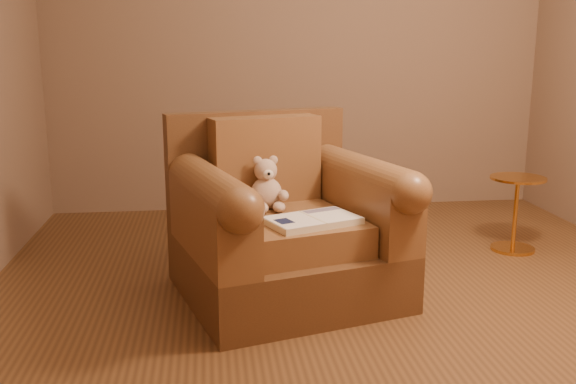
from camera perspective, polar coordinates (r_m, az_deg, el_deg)
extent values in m
plane|color=brown|center=(3.54, 5.50, -9.11)|extent=(4.00, 4.00, 0.00)
cube|color=#7D624D|center=(5.26, 0.99, 13.17)|extent=(4.00, 0.02, 2.70)
cube|color=brown|center=(3.48, -0.11, -6.83)|extent=(1.30, 1.26, 0.30)
cube|color=brown|center=(3.76, -2.78, 2.23)|extent=(1.05, 0.39, 0.66)
cube|color=brown|center=(3.36, 0.24, -3.44)|extent=(0.80, 0.89, 0.16)
cube|color=brown|center=(3.62, -2.03, 2.93)|extent=(0.64, 0.33, 0.48)
cube|color=brown|center=(3.20, -6.80, -2.69)|extent=(0.45, 0.93, 0.34)
cube|color=brown|center=(3.52, 6.64, -1.25)|extent=(0.45, 0.93, 0.34)
cylinder|color=brown|center=(3.16, -6.88, 0.29)|extent=(0.45, 0.93, 0.21)
cylinder|color=brown|center=(3.48, 6.71, 1.47)|extent=(0.45, 0.93, 0.21)
ellipsoid|color=tan|center=(3.48, -1.94, -0.12)|extent=(0.17, 0.15, 0.18)
sphere|color=tan|center=(3.47, -2.00, 1.95)|extent=(0.12, 0.12, 0.12)
ellipsoid|color=tan|center=(3.45, -2.74, 2.78)|extent=(0.05, 0.03, 0.05)
ellipsoid|color=tan|center=(3.47, -1.32, 2.85)|extent=(0.05, 0.03, 0.05)
ellipsoid|color=beige|center=(3.41, -1.78, 1.58)|extent=(0.06, 0.04, 0.05)
sphere|color=black|center=(3.39, -1.70, 1.63)|extent=(0.02, 0.02, 0.02)
ellipsoid|color=tan|center=(3.40, -2.98, -0.46)|extent=(0.06, 0.11, 0.06)
ellipsoid|color=tan|center=(3.43, -0.40, -0.30)|extent=(0.06, 0.11, 0.06)
ellipsoid|color=tan|center=(3.39, -2.31, -1.43)|extent=(0.07, 0.11, 0.06)
ellipsoid|color=tan|center=(3.41, -0.80, -1.34)|extent=(0.07, 0.11, 0.06)
cube|color=beige|center=(3.19, 2.20, -2.56)|extent=(0.51, 0.41, 0.03)
cube|color=white|center=(3.13, 0.45, -2.52)|extent=(0.30, 0.33, 0.00)
cube|color=white|center=(3.24, 3.89, -2.01)|extent=(0.30, 0.33, 0.00)
cube|color=beige|center=(3.19, 2.20, -2.25)|extent=(0.11, 0.25, 0.00)
cube|color=#0F1638|center=(3.11, -0.35, -2.60)|extent=(0.10, 0.11, 0.00)
cube|color=slate|center=(3.32, 3.01, -1.61)|extent=(0.21, 0.13, 0.00)
cylinder|color=gold|center=(4.52, 19.33, -4.76)|extent=(0.28, 0.28, 0.02)
cylinder|color=gold|center=(4.45, 19.55, -1.85)|extent=(0.03, 0.03, 0.46)
cylinder|color=gold|center=(4.40, 19.78, 1.16)|extent=(0.35, 0.35, 0.02)
cylinder|color=gold|center=(4.41, 19.77, 1.02)|extent=(0.03, 0.03, 0.02)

